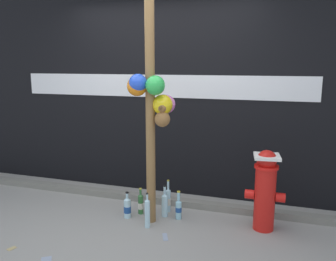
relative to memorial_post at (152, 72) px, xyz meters
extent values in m
plane|color=gray|center=(-0.17, -0.49, -1.63)|extent=(14.00, 14.00, 0.00)
cube|color=black|center=(-0.17, 0.99, -0.11)|extent=(10.00, 0.20, 3.05)
cube|color=silver|center=(-0.24, 0.89, -0.20)|extent=(3.90, 0.01, 0.29)
cube|color=slate|center=(-0.17, 0.51, -1.59)|extent=(8.00, 0.12, 0.08)
cylinder|color=olive|center=(-0.02, 0.01, -0.14)|extent=(0.10, 0.10, 2.98)
sphere|color=#D66BB2|center=(0.11, 0.12, -0.34)|extent=(0.20, 0.20, 0.20)
sphere|color=orange|center=(-0.14, -0.05, -0.14)|extent=(0.21, 0.21, 0.21)
sphere|color=yellow|center=(0.10, 0.04, -0.33)|extent=(0.21, 0.21, 0.21)
sphere|color=blue|center=(-0.12, -0.08, -0.11)|extent=(0.19, 0.19, 0.19)
sphere|color=green|center=(0.06, -0.07, -0.13)|extent=(0.20, 0.20, 0.20)
sphere|color=brown|center=(0.11, -0.01, -0.48)|extent=(0.16, 0.16, 0.16)
sphere|color=brown|center=(0.11, -0.01, -0.35)|extent=(0.12, 0.12, 0.12)
sphere|color=brown|center=(0.08, -0.01, -0.32)|extent=(0.05, 0.05, 0.05)
sphere|color=brown|center=(0.15, -0.01, -0.32)|extent=(0.05, 0.05, 0.05)
sphere|color=brown|center=(0.11, -0.06, -0.35)|extent=(0.04, 0.04, 0.04)
cylinder|color=red|center=(1.17, 0.19, -1.30)|extent=(0.21, 0.21, 0.67)
cylinder|color=red|center=(1.17, 0.19, -0.95)|extent=(0.25, 0.25, 0.03)
sphere|color=red|center=(1.17, 0.19, -0.88)|extent=(0.20, 0.20, 0.20)
cylinder|color=red|center=(1.01, 0.19, -1.26)|extent=(0.10, 0.10, 0.10)
cylinder|color=red|center=(1.32, 0.19, -1.26)|extent=(0.10, 0.10, 0.10)
cube|color=white|center=(1.17, 0.19, -0.84)|extent=(0.28, 0.28, 0.03)
cylinder|color=#B2DBEA|center=(-0.31, 0.01, -1.53)|extent=(0.08, 0.08, 0.21)
cone|color=#B2DBEA|center=(-0.31, 0.01, -1.41)|extent=(0.08, 0.08, 0.03)
cylinder|color=#B2DBEA|center=(-0.31, 0.01, -1.37)|extent=(0.03, 0.03, 0.05)
cylinder|color=#1E478C|center=(-0.31, 0.01, -1.54)|extent=(0.08, 0.08, 0.08)
cylinder|color=black|center=(-0.31, 0.01, -1.33)|extent=(0.04, 0.04, 0.01)
cylinder|color=#B2DBEA|center=(-0.01, -0.15, -1.48)|extent=(0.06, 0.06, 0.30)
cone|color=#B2DBEA|center=(-0.01, -0.15, -1.32)|extent=(0.06, 0.06, 0.02)
cylinder|color=#B2DBEA|center=(-0.01, -0.15, -1.29)|extent=(0.02, 0.02, 0.05)
cylinder|color=black|center=(-0.01, -0.15, -1.25)|extent=(0.02, 0.02, 0.01)
cylinder|color=#93CCE0|center=(0.25, 0.15, -1.53)|extent=(0.07, 0.07, 0.20)
cone|color=#93CCE0|center=(0.25, 0.15, -1.42)|extent=(0.07, 0.07, 0.03)
cylinder|color=#93CCE0|center=(0.25, 0.15, -1.36)|extent=(0.03, 0.03, 0.09)
cylinder|color=#1E478C|center=(0.25, 0.15, -1.52)|extent=(0.07, 0.07, 0.06)
cylinder|color=gold|center=(0.25, 0.15, -1.31)|extent=(0.04, 0.04, 0.01)
cylinder|color=#337038|center=(-0.21, 0.15, -1.52)|extent=(0.06, 0.06, 0.22)
cone|color=#337038|center=(-0.21, 0.15, -1.40)|extent=(0.06, 0.06, 0.02)
cylinder|color=#337038|center=(-0.21, 0.15, -1.36)|extent=(0.03, 0.03, 0.06)
cylinder|color=silver|center=(-0.21, 0.15, -1.54)|extent=(0.06, 0.06, 0.07)
cylinder|color=gold|center=(-0.21, 0.15, -1.33)|extent=(0.03, 0.03, 0.01)
cylinder|color=#B2DBEA|center=(0.08, 0.17, -1.51)|extent=(0.07, 0.07, 0.25)
cone|color=#B2DBEA|center=(0.08, 0.17, -1.37)|extent=(0.07, 0.07, 0.03)
cylinder|color=#B2DBEA|center=(0.08, 0.17, -1.32)|extent=(0.03, 0.03, 0.08)
cylinder|color=black|center=(0.08, 0.17, -1.27)|extent=(0.03, 0.03, 0.01)
cylinder|color=#B2DBEA|center=(0.08, 0.30, -1.50)|extent=(0.06, 0.06, 0.26)
cone|color=#B2DBEA|center=(0.08, 0.30, -1.36)|extent=(0.06, 0.06, 0.02)
cylinder|color=#B2DBEA|center=(0.08, 0.30, -1.30)|extent=(0.02, 0.02, 0.09)
cylinder|color=silver|center=(0.08, 0.30, -1.51)|extent=(0.06, 0.06, 0.08)
cylinder|color=gold|center=(0.08, 0.30, -1.25)|extent=(0.03, 0.03, 0.01)
cube|color=tan|center=(-1.09, -0.93, -1.63)|extent=(0.08, 0.09, 0.01)
cube|color=#8C99B2|center=(0.23, -0.29, -1.63)|extent=(0.10, 0.16, 0.01)
cube|color=#8C99B2|center=(-0.64, -1.02, -1.63)|extent=(0.16, 0.18, 0.01)
camera|label=1|loc=(1.21, -3.32, 0.09)|focal=36.64mm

